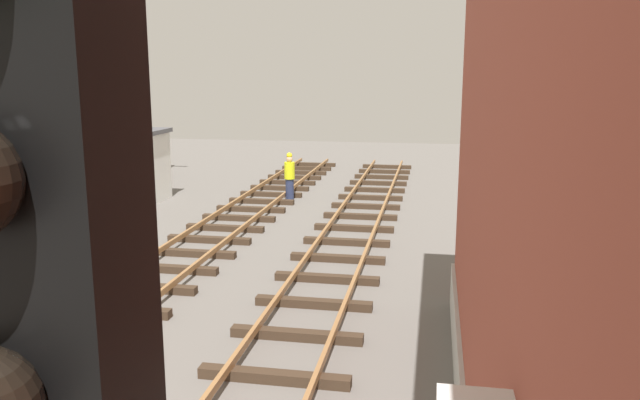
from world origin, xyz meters
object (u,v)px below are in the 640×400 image
Objects in this scene: parked_car_black at (97,161)px; track_worker_foreground at (290,177)px; parked_car_white at (51,157)px; utility_pole_far at (141,81)px; control_hut at (116,168)px.

track_worker_foreground is (9.80, -3.11, 0.03)m from parked_car_black.
parked_car_black is 10.28m from track_worker_foreground.
parked_car_black is 1.00× the size of parked_car_white.
parked_car_black is at bearing 175.55° from utility_pole_far.
track_worker_foreground is at bearing -21.62° from utility_pole_far.
parked_car_white is 2.25× the size of track_worker_foreground.
utility_pole_far is (-1.15, 4.82, 3.13)m from control_hut.
control_hut is 6.19m from parked_car_black.
parked_car_black is 4.37m from utility_pole_far.
control_hut is 5.86m from utility_pole_far.
parked_car_white is (-2.88, 0.79, 0.00)m from parked_car_black.
control_hut is at bearing -54.36° from parked_car_black.
control_hut is 8.71m from parked_car_white.
utility_pole_far is (5.33, -0.98, 3.62)m from parked_car_white.
parked_car_black is (-3.59, 5.01, -0.49)m from control_hut.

